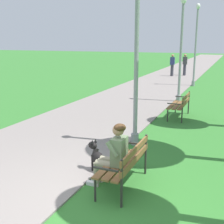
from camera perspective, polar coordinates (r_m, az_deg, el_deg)
The scene contains 11 objects.
ground_plane at distance 5.33m, azimuth -6.00°, elevation -16.88°, with size 120.00×120.00×0.00m, color #33752D.
paved_path at distance 28.48m, azimuth 13.71°, elevation 7.90°, with size 4.01×60.00×0.04m, color gray.
park_bench_near at distance 5.58m, azimuth 2.65°, elevation -9.45°, with size 0.55×1.50×0.85m.
park_bench_mid at distance 10.76m, azimuth 13.00°, elevation 1.59°, with size 0.55×1.50×0.85m.
person_seated_on_near_bench at distance 5.51m, azimuth 0.32°, elevation -7.84°, with size 0.74×0.49×1.25m.
dog_black at distance 6.20m, azimuth -2.20°, elevation -9.52°, with size 0.80×0.44×0.71m.
lamp_post_near at distance 7.50m, azimuth 4.68°, elevation 9.63°, with size 0.24×0.24×4.21m.
lamp_post_mid at distance 13.32m, azimuth 13.08°, elevation 11.64°, with size 0.24×0.24×4.46m.
lamp_post_far at distance 18.36m, azimuth 15.75°, elevation 12.34°, with size 0.24×0.24×4.70m.
pedestrian_distant at distance 22.94m, azimuth 11.47°, elevation 8.77°, with size 0.32×0.22×1.65m.
pedestrian_further_distant at distance 23.57m, azimuth 13.77°, elevation 8.78°, with size 0.32×0.22×1.65m.
Camera 1 is at (2.26, -4.00, 2.70)m, focal length 47.72 mm.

